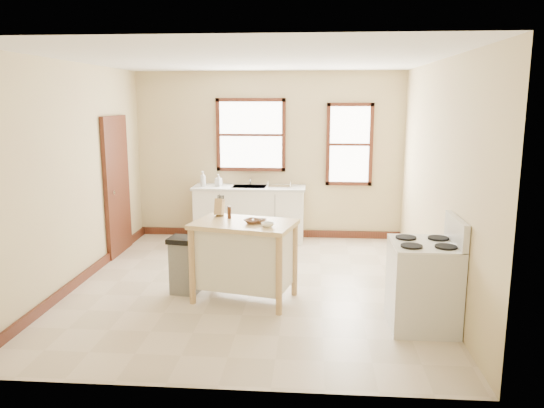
{
  "coord_description": "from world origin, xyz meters",
  "views": [
    {
      "loc": [
        0.76,
        -6.42,
        2.33
      ],
      "look_at": [
        0.22,
        0.4,
        0.98
      ],
      "focal_mm": 35.0,
      "sensor_mm": 36.0,
      "label": 1
    }
  ],
  "objects_px": {
    "soap_bottle_b": "(219,180)",
    "dish_rack": "(280,184)",
    "bowl_c": "(268,225)",
    "pepper_grinder": "(229,212)",
    "trash_bin": "(185,265)",
    "kitchen_island": "(244,261)",
    "bowl_b": "(259,221)",
    "soap_bottle_a": "(203,179)",
    "gas_stove": "(424,272)",
    "knife_block": "(219,208)",
    "bowl_a": "(253,221)"
  },
  "relations": [
    {
      "from": "soap_bottle_b",
      "to": "dish_rack",
      "type": "distance_m",
      "value": 1.02
    },
    {
      "from": "dish_rack",
      "to": "bowl_c",
      "type": "distance_m",
      "value": 2.87
    },
    {
      "from": "pepper_grinder",
      "to": "trash_bin",
      "type": "bearing_deg",
      "value": -178.41
    },
    {
      "from": "kitchen_island",
      "to": "bowl_c",
      "type": "xyz_separation_m",
      "value": [
        0.29,
        -0.2,
        0.49
      ]
    },
    {
      "from": "trash_bin",
      "to": "bowl_b",
      "type": "bearing_deg",
      "value": -2.92
    },
    {
      "from": "kitchen_island",
      "to": "pepper_grinder",
      "type": "distance_m",
      "value": 0.61
    },
    {
      "from": "soap_bottle_a",
      "to": "soap_bottle_b",
      "type": "xyz_separation_m",
      "value": [
        0.26,
        0.03,
        -0.02
      ]
    },
    {
      "from": "dish_rack",
      "to": "trash_bin",
      "type": "height_order",
      "value": "dish_rack"
    },
    {
      "from": "bowl_b",
      "to": "soap_bottle_a",
      "type": "bearing_deg",
      "value": 114.52
    },
    {
      "from": "kitchen_island",
      "to": "pepper_grinder",
      "type": "relative_size",
      "value": 7.67
    },
    {
      "from": "bowl_b",
      "to": "pepper_grinder",
      "type": "bearing_deg",
      "value": 152.17
    },
    {
      "from": "bowl_b",
      "to": "gas_stove",
      "type": "bearing_deg",
      "value": -18.29
    },
    {
      "from": "soap_bottle_a",
      "to": "bowl_b",
      "type": "distance_m",
      "value": 2.93
    },
    {
      "from": "soap_bottle_a",
      "to": "gas_stove",
      "type": "xyz_separation_m",
      "value": [
        2.97,
        -3.25,
        -0.46
      ]
    },
    {
      "from": "kitchen_island",
      "to": "trash_bin",
      "type": "height_order",
      "value": "kitchen_island"
    },
    {
      "from": "knife_block",
      "to": "gas_stove",
      "type": "distance_m",
      "value": 2.5
    },
    {
      "from": "soap_bottle_a",
      "to": "dish_rack",
      "type": "relative_size",
      "value": 0.65
    },
    {
      "from": "bowl_b",
      "to": "trash_bin",
      "type": "distance_m",
      "value": 1.13
    },
    {
      "from": "pepper_grinder",
      "to": "bowl_c",
      "type": "distance_m",
      "value": 0.62
    },
    {
      "from": "kitchen_island",
      "to": "soap_bottle_b",
      "type": "bearing_deg",
      "value": 119.71
    },
    {
      "from": "dish_rack",
      "to": "kitchen_island",
      "type": "height_order",
      "value": "dish_rack"
    },
    {
      "from": "trash_bin",
      "to": "gas_stove",
      "type": "xyz_separation_m",
      "value": [
        2.69,
        -0.77,
        0.23
      ]
    },
    {
      "from": "soap_bottle_a",
      "to": "trash_bin",
      "type": "xyz_separation_m",
      "value": [
        0.28,
        -2.48,
        -0.69
      ]
    },
    {
      "from": "gas_stove",
      "to": "soap_bottle_a",
      "type": "bearing_deg",
      "value": 132.49
    },
    {
      "from": "soap_bottle_a",
      "to": "dish_rack",
      "type": "xyz_separation_m",
      "value": [
        1.28,
        0.03,
        -0.08
      ]
    },
    {
      "from": "dish_rack",
      "to": "gas_stove",
      "type": "xyz_separation_m",
      "value": [
        1.7,
        -3.28,
        -0.38
      ]
    },
    {
      "from": "kitchen_island",
      "to": "bowl_b",
      "type": "xyz_separation_m",
      "value": [
        0.18,
        -0.03,
        0.49
      ]
    },
    {
      "from": "gas_stove",
      "to": "trash_bin",
      "type": "bearing_deg",
      "value": 164.1
    },
    {
      "from": "bowl_a",
      "to": "bowl_b",
      "type": "height_order",
      "value": "bowl_a"
    },
    {
      "from": "bowl_b",
      "to": "trash_bin",
      "type": "height_order",
      "value": "bowl_b"
    },
    {
      "from": "pepper_grinder",
      "to": "trash_bin",
      "type": "xyz_separation_m",
      "value": [
        -0.55,
        -0.02,
        -0.67
      ]
    },
    {
      "from": "bowl_a",
      "to": "bowl_b",
      "type": "relative_size",
      "value": 1.14
    },
    {
      "from": "bowl_a",
      "to": "gas_stove",
      "type": "xyz_separation_m",
      "value": [
        1.83,
        -0.56,
        -0.38
      ]
    },
    {
      "from": "kitchen_island",
      "to": "gas_stove",
      "type": "height_order",
      "value": "gas_stove"
    },
    {
      "from": "bowl_a",
      "to": "bowl_b",
      "type": "bearing_deg",
      "value": 16.52
    },
    {
      "from": "kitchen_island",
      "to": "trash_bin",
      "type": "relative_size",
      "value": 1.64
    },
    {
      "from": "bowl_a",
      "to": "bowl_c",
      "type": "distance_m",
      "value": 0.24
    },
    {
      "from": "pepper_grinder",
      "to": "bowl_b",
      "type": "distance_m",
      "value": 0.43
    },
    {
      "from": "bowl_b",
      "to": "bowl_c",
      "type": "bearing_deg",
      "value": -58.02
    },
    {
      "from": "trash_bin",
      "to": "pepper_grinder",
      "type": "bearing_deg",
      "value": 9.92
    },
    {
      "from": "bowl_b",
      "to": "bowl_c",
      "type": "relative_size",
      "value": 1.15
    },
    {
      "from": "soap_bottle_b",
      "to": "pepper_grinder",
      "type": "bearing_deg",
      "value": -55.09
    },
    {
      "from": "pepper_grinder",
      "to": "bowl_c",
      "type": "xyz_separation_m",
      "value": [
        0.49,
        -0.38,
        -0.05
      ]
    },
    {
      "from": "soap_bottle_a",
      "to": "pepper_grinder",
      "type": "xyz_separation_m",
      "value": [
        0.83,
        -2.46,
        -0.03
      ]
    },
    {
      "from": "soap_bottle_b",
      "to": "bowl_b",
      "type": "relative_size",
      "value": 1.2
    },
    {
      "from": "knife_block",
      "to": "bowl_a",
      "type": "relative_size",
      "value": 1.04
    },
    {
      "from": "soap_bottle_b",
      "to": "trash_bin",
      "type": "xyz_separation_m",
      "value": [
        0.03,
        -2.51,
        -0.67
      ]
    },
    {
      "from": "bowl_c",
      "to": "gas_stove",
      "type": "distance_m",
      "value": 1.74
    },
    {
      "from": "soap_bottle_a",
      "to": "gas_stove",
      "type": "height_order",
      "value": "same"
    },
    {
      "from": "soap_bottle_b",
      "to": "bowl_b",
      "type": "bearing_deg",
      "value": -48.56
    }
  ]
}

